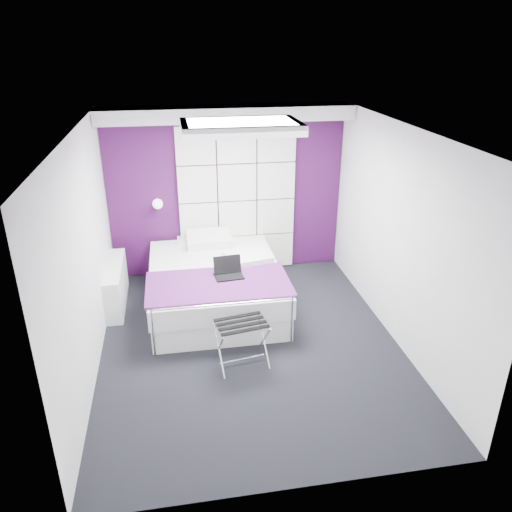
{
  "coord_description": "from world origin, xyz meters",
  "views": [
    {
      "loc": [
        -0.81,
        -5.14,
        3.51
      ],
      "look_at": [
        0.13,
        0.35,
        1.02
      ],
      "focal_mm": 35.0,
      "sensor_mm": 36.0,
      "label": 1
    }
  ],
  "objects_px": {
    "laptop": "(229,271)",
    "wall_lamp": "(158,203)",
    "luggage_rack": "(242,343)",
    "radiator": "(116,285)",
    "bed": "(215,284)",
    "nightstand": "(194,240)"
  },
  "relations": [
    {
      "from": "luggage_rack",
      "to": "bed",
      "type": "bearing_deg",
      "value": 86.89
    },
    {
      "from": "nightstand",
      "to": "wall_lamp",
      "type": "bearing_deg",
      "value": 175.39
    },
    {
      "from": "radiator",
      "to": "bed",
      "type": "bearing_deg",
      "value": -10.6
    },
    {
      "from": "radiator",
      "to": "bed",
      "type": "relative_size",
      "value": 0.54
    },
    {
      "from": "wall_lamp",
      "to": "bed",
      "type": "relative_size",
      "value": 0.07
    },
    {
      "from": "radiator",
      "to": "laptop",
      "type": "xyz_separation_m",
      "value": [
        1.52,
        -0.62,
        0.38
      ]
    },
    {
      "from": "wall_lamp",
      "to": "laptop",
      "type": "bearing_deg",
      "value": -57.48
    },
    {
      "from": "wall_lamp",
      "to": "radiator",
      "type": "bearing_deg",
      "value": -130.1
    },
    {
      "from": "bed",
      "to": "radiator",
      "type": "bearing_deg",
      "value": 169.4
    },
    {
      "from": "radiator",
      "to": "nightstand",
      "type": "xyz_separation_m",
      "value": [
        1.14,
        0.72,
        0.3
      ]
    },
    {
      "from": "wall_lamp",
      "to": "nightstand",
      "type": "bearing_deg",
      "value": -4.61
    },
    {
      "from": "bed",
      "to": "nightstand",
      "type": "height_order",
      "value": "bed"
    },
    {
      "from": "nightstand",
      "to": "laptop",
      "type": "distance_m",
      "value": 1.39
    },
    {
      "from": "radiator",
      "to": "nightstand",
      "type": "distance_m",
      "value": 1.38
    },
    {
      "from": "nightstand",
      "to": "luggage_rack",
      "type": "relative_size",
      "value": 0.88
    },
    {
      "from": "wall_lamp",
      "to": "luggage_rack",
      "type": "height_order",
      "value": "wall_lamp"
    },
    {
      "from": "laptop",
      "to": "wall_lamp",
      "type": "bearing_deg",
      "value": 116.8
    },
    {
      "from": "luggage_rack",
      "to": "radiator",
      "type": "bearing_deg",
      "value": 122.4
    },
    {
      "from": "laptop",
      "to": "luggage_rack",
      "type": "bearing_deg",
      "value": -95.1
    },
    {
      "from": "nightstand",
      "to": "luggage_rack",
      "type": "height_order",
      "value": "nightstand"
    },
    {
      "from": "radiator",
      "to": "nightstand",
      "type": "relative_size",
      "value": 2.43
    },
    {
      "from": "bed",
      "to": "luggage_rack",
      "type": "distance_m",
      "value": 1.45
    }
  ]
}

